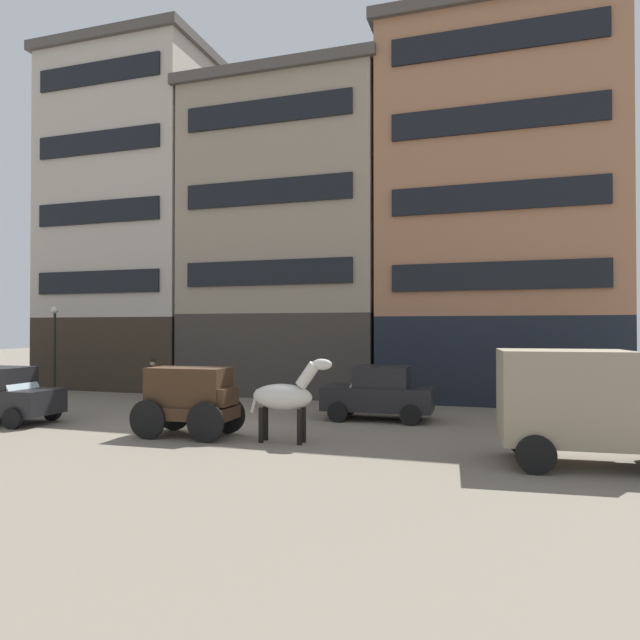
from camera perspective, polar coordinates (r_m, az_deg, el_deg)
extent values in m
plane|color=slate|center=(18.21, -12.57, -10.67)|extent=(120.00, 120.00, 0.00)
cube|color=#33281E|center=(31.72, -18.59, -3.11)|extent=(8.32, 5.40, 3.65)
cube|color=#B7AD9E|center=(32.54, -18.53, 12.39)|extent=(8.32, 5.40, 13.75)
cube|color=#47423D|center=(34.86, -18.47, 23.87)|extent=(8.82, 5.90, 0.50)
cube|color=black|center=(29.59, -21.72, 3.60)|extent=(6.99, 0.12, 1.10)
cube|color=black|center=(30.05, -21.69, 10.15)|extent=(6.99, 0.12, 1.10)
cube|color=black|center=(30.88, -21.65, 16.43)|extent=(6.99, 0.12, 1.10)
cube|color=black|center=(32.06, -21.62, 22.31)|extent=(6.99, 0.12, 1.10)
cube|color=#38332D|center=(27.41, -3.22, -3.39)|extent=(9.33, 5.40, 3.77)
cube|color=gray|center=(28.04, -3.21, 11.61)|extent=(9.33, 5.40, 10.75)
cube|color=#47423D|center=(29.75, -3.20, 22.25)|extent=(9.83, 5.90, 0.50)
cube|color=black|center=(24.94, -5.47, 4.81)|extent=(7.84, 0.12, 1.10)
cube|color=black|center=(25.54, -5.46, 12.84)|extent=(7.84, 0.12, 1.10)
cube|color=black|center=(26.61, -5.45, 20.36)|extent=(7.84, 0.12, 1.10)
cube|color=black|center=(25.65, 17.51, -3.72)|extent=(9.74, 5.40, 3.60)
cube|color=#9E6B4C|center=(26.47, 17.44, 13.87)|extent=(9.74, 5.40, 12.42)
cube|color=#47423D|center=(28.78, 17.38, 26.41)|extent=(10.24, 5.90, 0.50)
cube|color=black|center=(22.94, 17.48, 4.31)|extent=(8.19, 0.12, 1.10)
cube|color=black|center=(23.42, 17.44, 11.90)|extent=(8.19, 0.12, 1.10)
cube|color=black|center=(24.29, 17.41, 19.06)|extent=(8.19, 0.12, 1.10)
cube|color=black|center=(25.51, 17.38, 25.64)|extent=(8.19, 0.12, 1.10)
cube|color=#3D2819|center=(16.82, -13.21, -9.08)|extent=(2.74, 1.38, 0.36)
cube|color=#3D2819|center=(16.73, -13.20, -6.60)|extent=(2.33, 1.17, 1.10)
cube|color=#3D2819|center=(16.23, -9.63, -7.68)|extent=(0.43, 1.05, 0.50)
cylinder|color=black|center=(17.06, -9.36, -9.48)|extent=(1.10, 0.11, 1.10)
cylinder|color=black|center=(15.80, -11.58, -10.17)|extent=(1.10, 0.11, 1.10)
cylinder|color=black|center=(17.89, -14.65, -9.06)|extent=(1.10, 0.11, 1.10)
cylinder|color=black|center=(16.69, -17.16, -9.65)|extent=(1.10, 0.11, 1.10)
ellipsoid|color=beige|center=(15.48, -3.85, -7.78)|extent=(1.72, 0.65, 0.70)
cylinder|color=beige|center=(15.19, -1.27, -5.63)|extent=(0.67, 0.34, 0.76)
ellipsoid|color=beige|center=(15.05, 0.19, -4.53)|extent=(0.57, 0.26, 0.30)
cylinder|color=beige|center=(15.78, -6.64, -8.18)|extent=(0.27, 0.11, 0.65)
cylinder|color=black|center=(15.59, -1.69, -10.60)|extent=(0.14, 0.14, 0.95)
cylinder|color=black|center=(15.25, -2.10, -10.82)|extent=(0.14, 0.14, 0.95)
cylinder|color=black|center=(15.95, -5.52, -10.37)|extent=(0.14, 0.14, 0.95)
cylinder|color=black|center=(15.62, -6.01, -10.58)|extent=(0.14, 0.14, 0.95)
cube|color=gray|center=(14.02, 23.54, -7.12)|extent=(2.95, 2.12, 2.10)
cylinder|color=black|center=(15.00, 20.01, -11.15)|extent=(0.86, 0.29, 0.84)
cylinder|color=black|center=(13.15, 21.07, -12.63)|extent=(0.86, 0.29, 0.84)
cube|color=black|center=(21.36, -29.49, -7.14)|extent=(3.75, 1.72, 0.80)
cube|color=black|center=(21.39, -29.76, -5.11)|extent=(1.85, 1.50, 0.70)
cube|color=silver|center=(20.81, -28.11, -5.60)|extent=(0.38, 1.32, 0.56)
cylinder|color=black|center=(21.20, -25.56, -8.30)|extent=(0.67, 0.20, 0.66)
cylinder|color=black|center=(19.98, -28.76, -8.75)|extent=(0.67, 0.20, 0.66)
cube|color=#2D3823|center=(19.95, 28.44, -7.61)|extent=(3.84, 1.95, 0.80)
cube|color=#2D3823|center=(19.86, 28.00, -5.46)|extent=(1.93, 1.61, 0.70)
cylinder|color=black|center=(20.75, 24.89, -8.47)|extent=(0.67, 0.24, 0.66)
cylinder|color=black|center=(19.09, 25.06, -9.15)|extent=(0.67, 0.24, 0.66)
cube|color=black|center=(19.34, 5.89, -7.91)|extent=(3.75, 1.72, 0.80)
cube|color=black|center=(19.24, 6.32, -5.70)|extent=(1.84, 1.50, 0.70)
cube|color=silver|center=(19.41, 3.83, -6.05)|extent=(0.38, 1.32, 0.56)
cylinder|color=black|center=(18.83, 1.80, -9.34)|extent=(0.67, 0.20, 0.66)
cylinder|color=black|center=(20.45, 2.94, -8.66)|extent=(0.67, 0.20, 0.66)
cylinder|color=black|center=(18.41, 9.17, -9.53)|extent=(0.67, 0.20, 0.66)
cylinder|color=black|center=(20.06, 9.72, -8.80)|extent=(0.67, 0.20, 0.66)
cylinder|color=black|center=(25.27, -16.84, -6.90)|extent=(0.16, 0.16, 0.85)
cylinder|color=black|center=(25.16, -16.47, -6.93)|extent=(0.16, 0.16, 0.85)
cylinder|color=black|center=(25.15, -16.65, -5.25)|extent=(0.43, 0.43, 0.62)
sphere|color=tan|center=(25.12, -16.64, -4.25)|extent=(0.22, 0.22, 0.22)
cylinder|color=black|center=(25.11, -16.64, -4.02)|extent=(0.28, 0.28, 0.02)
cylinder|color=black|center=(25.11, -16.64, -3.90)|extent=(0.18, 0.18, 0.09)
cylinder|color=black|center=(28.97, -25.36, -3.14)|extent=(0.12, 0.12, 3.80)
sphere|color=silver|center=(28.95, -25.34, 0.93)|extent=(0.32, 0.32, 0.32)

